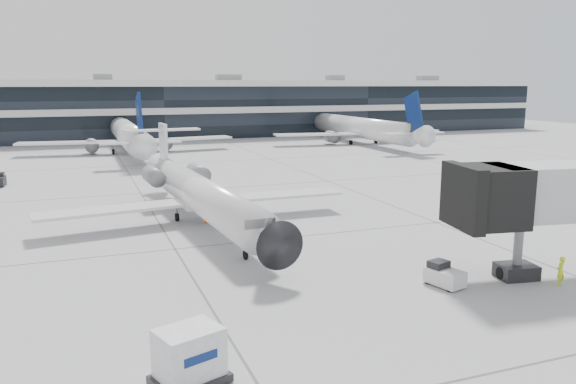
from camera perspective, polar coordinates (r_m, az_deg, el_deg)
name	(u,v)px	position (r m, az deg, el deg)	size (l,w,h in m)	color
ground	(317,235)	(39.81, 2.97, -4.36)	(220.00, 220.00, 0.00)	gray
terminal	(157,111)	(118.31, -13.21, 7.99)	(170.00, 22.00, 10.00)	black
bg_jet_center	(129,152)	(91.09, -15.81, 3.91)	(32.00, 40.00, 9.60)	white
bg_jet_right	(358,143)	(102.42, 7.14, 4.97)	(32.00, 40.00, 9.60)	white
regional_jet	(199,193)	(43.29, -9.06, -0.06)	(23.71, 29.62, 6.84)	silver
ramp_worker	(561,271)	(33.16, 25.95, -7.22)	(0.57, 0.38, 1.57)	#D9FF1A
baggage_tug	(444,275)	(31.00, 15.55, -8.15)	(1.63, 2.22, 1.26)	silver
cargo_uld	(189,357)	(20.89, -10.00, -16.19)	(2.96, 2.55, 2.04)	black
traffic_cone	(206,220)	(43.43, -8.32, -2.84)	(0.42, 0.42, 0.50)	#FF650D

